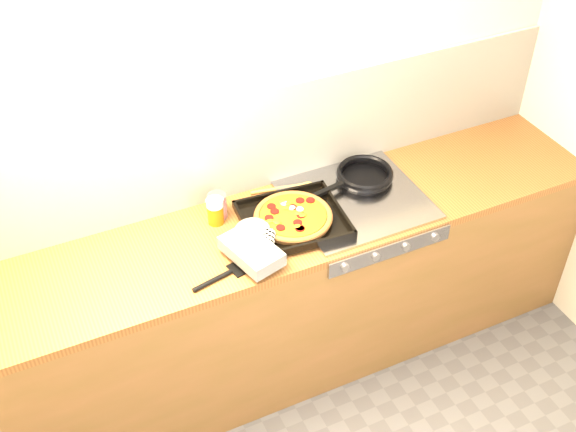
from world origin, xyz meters
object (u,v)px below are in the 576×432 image
pizza_on_tray (281,225)px  tomato_can (217,206)px  frying_pan (364,175)px  juice_glass (215,211)px

pizza_on_tray → tomato_can: 0.30m
frying_pan → tomato_can: tomato_can is taller
juice_glass → tomato_can: bearing=56.9°
pizza_on_tray → frying_pan: (0.50, 0.17, -0.01)m
frying_pan → juice_glass: (-0.73, 0.02, 0.02)m
tomato_can → juice_glass: size_ratio=0.95×
pizza_on_tray → frying_pan: pizza_on_tray is taller
pizza_on_tray → tomato_can: (-0.20, 0.22, 0.01)m
pizza_on_tray → frying_pan: size_ratio=1.29×
pizza_on_tray → frying_pan: 0.53m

